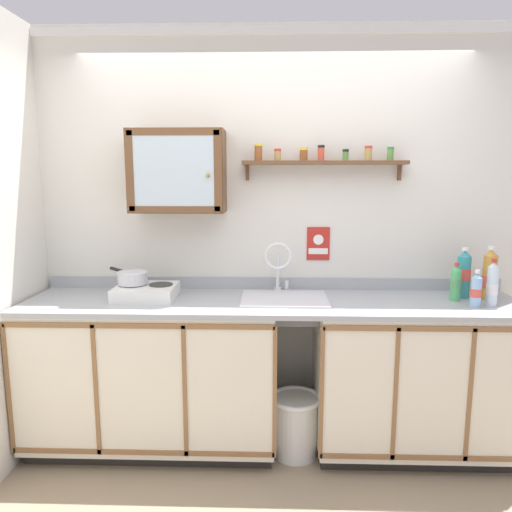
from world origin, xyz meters
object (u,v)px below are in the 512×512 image
bottle_water_clear_0 (492,285)px  bottle_water_blue_4 (476,290)px  bottle_juice_amber_1 (489,276)px  wall_cabinet (178,171)px  warning_sign (318,244)px  sink (283,301)px  hot_plate_stove (146,292)px  trash_bin (295,423)px  bottle_soda_green_2 (456,283)px  saucepan (132,277)px  bottle_detergent_teal_3 (464,274)px

bottle_water_clear_0 → bottle_water_blue_4: bottle_water_clear_0 is taller
bottle_water_clear_0 → bottle_juice_amber_1: size_ratio=0.84×
wall_cabinet → warning_sign: wall_cabinet is taller
bottle_water_clear_0 → wall_cabinet: bearing=172.1°
bottle_water_blue_4 → wall_cabinet: wall_cabinet is taller
sink → hot_plate_stove: (-0.86, -0.02, 0.05)m
trash_bin → warning_sign: bearing=68.3°
bottle_water_blue_4 → bottle_juice_amber_1: bearing=49.6°
bottle_juice_amber_1 → hot_plate_stove: bearing=-178.7°
bottle_soda_green_2 → warning_sign: bearing=161.0°
bottle_water_blue_4 → trash_bin: size_ratio=0.57×
saucepan → wall_cabinet: wall_cabinet is taller
bottle_water_clear_0 → warning_sign: 1.08m
saucepan → bottle_water_blue_4: bearing=-4.4°
saucepan → bottle_juice_amber_1: (2.22, 0.02, 0.02)m
saucepan → bottle_detergent_teal_3: size_ratio=0.95×
hot_plate_stove → wall_cabinet: size_ratio=0.62×
bottle_detergent_teal_3 → wall_cabinet: size_ratio=0.53×
bottle_soda_green_2 → wall_cabinet: bearing=174.7°
bottle_water_clear_0 → trash_bin: 1.45m
saucepan → warning_sign: (1.19, 0.26, 0.18)m
bottle_juice_amber_1 → bottle_soda_green_2: 0.23m
bottle_juice_amber_1 → wall_cabinet: 2.05m
sink → warning_sign: 0.48m
sink → wall_cabinet: (-0.67, 0.15, 0.80)m
sink → trash_bin: (0.08, -0.13, -0.76)m
sink → trash_bin: sink is taller
wall_cabinet → bottle_water_clear_0: bearing=-7.9°
trash_bin → bottle_juice_amber_1: bearing=7.4°
bottle_soda_green_2 → warning_sign: (-0.82, 0.28, 0.20)m
bottle_detergent_teal_3 → sink: bearing=-176.1°
hot_plate_stove → sink: bearing=1.1°
bottle_juice_amber_1 → bottle_water_clear_0: bearing=-107.6°
sink → bottle_water_clear_0: bearing=-5.4°
bottle_water_clear_0 → bottle_juice_amber_1: bearing=72.4°
saucepan → trash_bin: (1.03, -0.14, -0.90)m
hot_plate_stove → bottle_soda_green_2: bottle_soda_green_2 is taller
hot_plate_stove → wall_cabinet: (0.19, 0.17, 0.74)m
bottle_water_blue_4 → warning_sign: 1.00m
warning_sign → trash_bin: bearing=-111.7°
sink → wall_cabinet: bearing=167.5°
bottle_detergent_teal_3 → bottle_water_blue_4: (-0.01, -0.23, -0.05)m
hot_plate_stove → bottle_soda_green_2: 1.91m
bottle_detergent_teal_3 → wall_cabinet: wall_cabinet is taller
bottle_soda_green_2 → hot_plate_stove: bearing=-179.8°
bottle_water_clear_0 → warning_sign: bearing=158.7°
hot_plate_stove → warning_sign: (1.10, 0.29, 0.27)m
sink → bottle_soda_green_2: size_ratio=2.24×
wall_cabinet → sink: bearing=-12.5°
bottle_water_clear_0 → bottle_water_blue_4: size_ratio=1.27×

